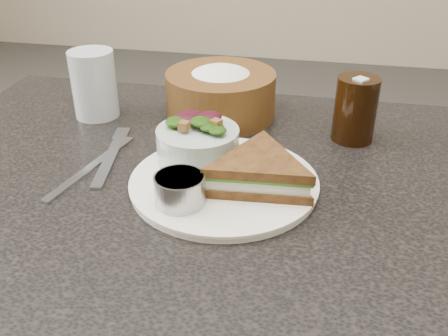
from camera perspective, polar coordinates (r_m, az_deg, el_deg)
dinner_plate at (r=0.71m, az=0.00°, el=-1.72°), size 0.26×0.26×0.01m
sandwich at (r=0.68m, az=4.06°, el=-0.45°), size 0.18×0.18×0.05m
salad_bowl at (r=0.74m, az=-3.02°, el=3.30°), size 0.14×0.14×0.07m
dressing_ramekin at (r=0.65m, az=-5.06°, el=-2.50°), size 0.09×0.09×0.04m
orange_wedge at (r=0.75m, az=2.41°, el=1.95°), size 0.10×0.10×0.03m
fork at (r=0.80m, az=-12.92°, el=1.04°), size 0.05×0.18×0.00m
knife at (r=0.78m, az=-14.87°, el=0.14°), size 0.06×0.21×0.00m
bread_basket at (r=0.91m, az=-0.38°, el=9.25°), size 0.22×0.22×0.11m
cola_glass at (r=0.85m, az=14.83°, el=6.88°), size 0.09×0.09×0.12m
water_glass at (r=0.94m, az=-14.63°, el=9.25°), size 0.10×0.10×0.12m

